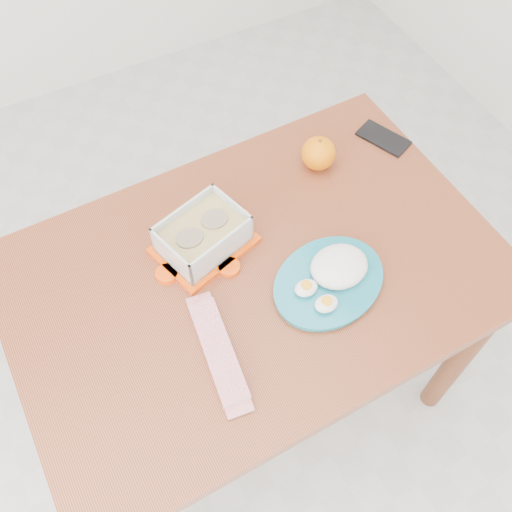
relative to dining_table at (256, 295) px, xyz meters
name	(u,v)px	position (x,y,z in m)	size (l,w,h in m)	color
ground	(207,417)	(-0.19, -0.01, -0.64)	(3.50, 3.50, 0.00)	#B7B7B2
dining_table	(256,295)	(0.00, 0.00, 0.00)	(1.11, 0.75, 0.75)	brown
food_container	(203,235)	(-0.07, 0.11, 0.16)	(0.25, 0.21, 0.09)	#FF4B07
orange_fruit	(319,153)	(0.28, 0.21, 0.15)	(0.09, 0.09, 0.09)	orange
rice_plate	(332,276)	(0.13, -0.10, 0.13)	(0.32, 0.32, 0.07)	#187588
candy_bar	(218,351)	(-0.16, -0.14, 0.12)	(0.23, 0.06, 0.02)	red
smartphone	(383,138)	(0.48, 0.20, 0.11)	(0.07, 0.13, 0.01)	black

